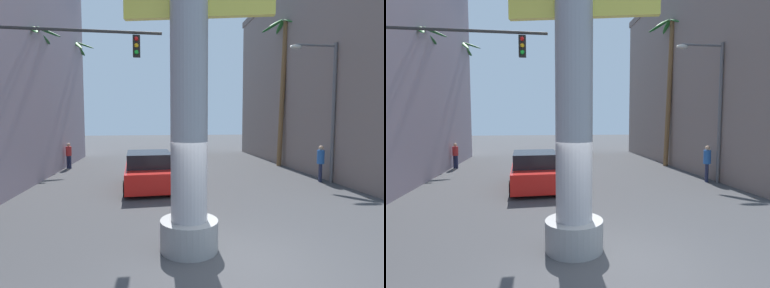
# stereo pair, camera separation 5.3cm
# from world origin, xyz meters

# --- Properties ---
(ground_plane) EXTENTS (88.44, 88.44, 0.00)m
(ground_plane) POSITION_xyz_m (0.00, 10.00, 0.00)
(ground_plane) COLOR #424244
(building_right) EXTENTS (6.35, 18.22, 11.95)m
(building_right) POSITION_xyz_m (10.11, 12.75, 5.98)
(building_right) COLOR slate
(building_right) RESTS_ON ground
(neon_sign_pole) EXTENTS (3.66, 1.33, 11.04)m
(neon_sign_pole) POSITION_xyz_m (-0.80, 1.00, 5.09)
(neon_sign_pole) COLOR #9E9EA3
(neon_sign_pole) RESTS_ON ground
(street_lamp) EXTENTS (2.33, 0.28, 6.55)m
(street_lamp) POSITION_xyz_m (6.55, 7.46, 3.99)
(street_lamp) COLOR #59595E
(street_lamp) RESTS_ON ground
(traffic_light_mast) EXTENTS (5.76, 0.32, 6.01)m
(traffic_light_mast) POSITION_xyz_m (-5.14, 4.82, 4.28)
(traffic_light_mast) COLOR #333333
(traffic_light_mast) RESTS_ON ground
(car_lead) EXTENTS (2.35, 4.71, 1.56)m
(car_lead) POSITION_xyz_m (-1.72, 7.73, 0.74)
(car_lead) COLOR black
(car_lead) RESTS_ON ground
(car_far) EXTENTS (2.28, 4.51, 1.56)m
(car_far) POSITION_xyz_m (1.32, 19.55, 0.74)
(car_far) COLOR black
(car_far) RESTS_ON ground
(palm_tree_mid_right) EXTENTS (2.70, 2.80, 9.41)m
(palm_tree_mid_right) POSITION_xyz_m (6.82, 12.87, 5.78)
(palm_tree_mid_right) COLOR brown
(palm_tree_mid_right) RESTS_ON ground
(palm_tree_far_left) EXTENTS (3.20, 2.79, 8.96)m
(palm_tree_far_left) POSITION_xyz_m (-7.37, 18.31, 5.51)
(palm_tree_far_left) COLOR brown
(palm_tree_far_left) RESTS_ON ground
(palm_tree_mid_left) EXTENTS (2.97, 2.88, 7.63)m
(palm_tree_mid_left) POSITION_xyz_m (-7.34, 10.14, 4.78)
(palm_tree_mid_left) COLOR brown
(palm_tree_mid_left) RESTS_ON ground
(pedestrian_mid_right) EXTENTS (0.45, 0.45, 1.76)m
(pedestrian_mid_right) POSITION_xyz_m (6.49, 7.68, 1.03)
(pedestrian_mid_right) COLOR #1E233F
(pedestrian_mid_right) RESTS_ON ground
(pedestrian_far_left) EXTENTS (0.47, 0.47, 1.58)m
(pedestrian_far_left) POSITION_xyz_m (-6.62, 13.52, 0.92)
(pedestrian_far_left) COLOR #1E233F
(pedestrian_far_left) RESTS_ON ground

